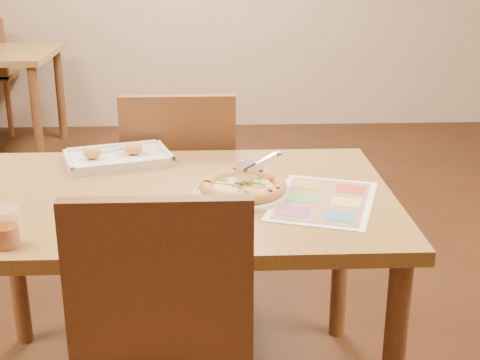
{
  "coord_description": "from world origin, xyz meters",
  "views": [
    {
      "loc": [
        0.12,
        -1.84,
        1.41
      ],
      "look_at": [
        0.2,
        -0.03,
        0.77
      ],
      "focal_mm": 50.0,
      "sensor_mm": 36.0,
      "label": 1
    }
  ],
  "objects_px": {
    "pizza": "(243,187)",
    "pizza_cutter": "(257,166)",
    "dining_table": "(172,220)",
    "plate": "(240,194)",
    "appetizer_tray": "(117,158)",
    "menu": "(323,200)",
    "chair_near": "(158,358)",
    "glass_tumbler": "(5,230)",
    "chair_far": "(180,176)"
  },
  "relations": [
    {
      "from": "pizza_cutter",
      "to": "menu",
      "type": "distance_m",
      "value": 0.22
    },
    {
      "from": "dining_table",
      "to": "chair_near",
      "type": "xyz_separation_m",
      "value": [
        0.0,
        -0.6,
        -0.07
      ]
    },
    {
      "from": "glass_tumbler",
      "to": "menu",
      "type": "bearing_deg",
      "value": 17.69
    },
    {
      "from": "pizza_cutter",
      "to": "plate",
      "type": "bearing_deg",
      "value": -171.32
    },
    {
      "from": "pizza",
      "to": "pizza_cutter",
      "type": "height_order",
      "value": "pizza_cutter"
    },
    {
      "from": "glass_tumbler",
      "to": "appetizer_tray",
      "type": "bearing_deg",
      "value": 74.26
    },
    {
      "from": "pizza",
      "to": "glass_tumbler",
      "type": "relative_size",
      "value": 2.66
    },
    {
      "from": "chair_near",
      "to": "menu",
      "type": "xyz_separation_m",
      "value": [
        0.44,
        0.52,
        0.16
      ]
    },
    {
      "from": "dining_table",
      "to": "pizza_cutter",
      "type": "distance_m",
      "value": 0.3
    },
    {
      "from": "plate",
      "to": "dining_table",
      "type": "bearing_deg",
      "value": 170.66
    },
    {
      "from": "appetizer_tray",
      "to": "glass_tumbler",
      "type": "height_order",
      "value": "glass_tumbler"
    },
    {
      "from": "dining_table",
      "to": "appetizer_tray",
      "type": "bearing_deg",
      "value": 122.2
    },
    {
      "from": "chair_near",
      "to": "glass_tumbler",
      "type": "xyz_separation_m",
      "value": [
        -0.38,
        0.26,
        0.2
      ]
    },
    {
      "from": "glass_tumbler",
      "to": "menu",
      "type": "distance_m",
      "value": 0.86
    },
    {
      "from": "chair_near",
      "to": "appetizer_tray",
      "type": "bearing_deg",
      "value": 102.06
    },
    {
      "from": "pizza_cutter",
      "to": "menu",
      "type": "height_order",
      "value": "pizza_cutter"
    },
    {
      "from": "pizza",
      "to": "chair_far",
      "type": "bearing_deg",
      "value": 108.42
    },
    {
      "from": "chair_near",
      "to": "chair_far",
      "type": "relative_size",
      "value": 1.0
    },
    {
      "from": "dining_table",
      "to": "plate",
      "type": "relative_size",
      "value": 4.77
    },
    {
      "from": "chair_near",
      "to": "appetizer_tray",
      "type": "distance_m",
      "value": 0.95
    },
    {
      "from": "appetizer_tray",
      "to": "glass_tumbler",
      "type": "xyz_separation_m",
      "value": [
        -0.18,
        -0.65,
        0.03
      ]
    },
    {
      "from": "dining_table",
      "to": "plate",
      "type": "xyz_separation_m",
      "value": [
        0.2,
        -0.03,
        0.09
      ]
    },
    {
      "from": "pizza",
      "to": "chair_near",
      "type": "bearing_deg",
      "value": -110.26
    },
    {
      "from": "menu",
      "to": "plate",
      "type": "bearing_deg",
      "value": 167.85
    },
    {
      "from": "appetizer_tray",
      "to": "menu",
      "type": "height_order",
      "value": "appetizer_tray"
    },
    {
      "from": "appetizer_tray",
      "to": "menu",
      "type": "xyz_separation_m",
      "value": [
        0.63,
        -0.39,
        -0.01
      ]
    },
    {
      "from": "pizza",
      "to": "appetizer_tray",
      "type": "xyz_separation_m",
      "value": [
        -0.41,
        0.34,
        -0.01
      ]
    },
    {
      "from": "pizza",
      "to": "glass_tumbler",
      "type": "height_order",
      "value": "glass_tumbler"
    },
    {
      "from": "chair_near",
      "to": "pizza",
      "type": "distance_m",
      "value": 0.63
    },
    {
      "from": "pizza",
      "to": "menu",
      "type": "xyz_separation_m",
      "value": [
        0.23,
        -0.05,
        -0.02
      ]
    },
    {
      "from": "chair_near",
      "to": "glass_tumbler",
      "type": "distance_m",
      "value": 0.5
    },
    {
      "from": "dining_table",
      "to": "pizza",
      "type": "distance_m",
      "value": 0.24
    },
    {
      "from": "chair_far",
      "to": "pizza",
      "type": "xyz_separation_m",
      "value": [
        0.21,
        -0.63,
        0.18
      ]
    },
    {
      "from": "plate",
      "to": "appetizer_tray",
      "type": "bearing_deg",
      "value": 139.2
    },
    {
      "from": "dining_table",
      "to": "chair_far",
      "type": "relative_size",
      "value": 2.77
    },
    {
      "from": "dining_table",
      "to": "chair_far",
      "type": "xyz_separation_m",
      "value": [
        -0.0,
        0.6,
        -0.07
      ]
    },
    {
      "from": "dining_table",
      "to": "pizza_cutter",
      "type": "height_order",
      "value": "pizza_cutter"
    },
    {
      "from": "dining_table",
      "to": "menu",
      "type": "relative_size",
      "value": 3.41
    },
    {
      "from": "pizza_cutter",
      "to": "appetizer_tray",
      "type": "xyz_separation_m",
      "value": [
        -0.45,
        0.31,
        -0.07
      ]
    },
    {
      "from": "chair_far",
      "to": "glass_tumbler",
      "type": "bearing_deg",
      "value": 68.19
    },
    {
      "from": "appetizer_tray",
      "to": "pizza",
      "type": "bearing_deg",
      "value": -39.98
    },
    {
      "from": "chair_far",
      "to": "menu",
      "type": "distance_m",
      "value": 0.83
    },
    {
      "from": "menu",
      "to": "dining_table",
      "type": "bearing_deg",
      "value": 169.14
    },
    {
      "from": "chair_near",
      "to": "menu",
      "type": "height_order",
      "value": "chair_near"
    },
    {
      "from": "dining_table",
      "to": "menu",
      "type": "distance_m",
      "value": 0.45
    },
    {
      "from": "plate",
      "to": "menu",
      "type": "height_order",
      "value": "plate"
    },
    {
      "from": "chair_near",
      "to": "pizza_cutter",
      "type": "xyz_separation_m",
      "value": [
        0.25,
        0.6,
        0.24
      ]
    },
    {
      "from": "chair_near",
      "to": "pizza",
      "type": "bearing_deg",
      "value": 69.74
    },
    {
      "from": "dining_table",
      "to": "chair_near",
      "type": "bearing_deg",
      "value": -90.0
    },
    {
      "from": "dining_table",
      "to": "pizza",
      "type": "bearing_deg",
      "value": -8.36
    }
  ]
}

